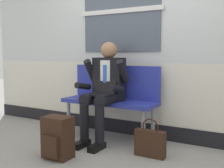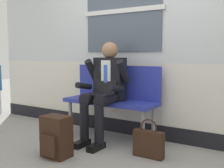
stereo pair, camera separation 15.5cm
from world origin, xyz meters
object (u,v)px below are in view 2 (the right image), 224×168
(bench_with_person, at_px, (113,95))
(person_seated, at_px, (104,88))
(handbag, at_px, (149,143))
(backpack, at_px, (56,137))

(bench_with_person, height_order, person_seated, person_seated)
(person_seated, relative_size, handbag, 2.99)
(bench_with_person, height_order, backpack, bench_with_person)
(person_seated, bearing_deg, bench_with_person, 90.00)
(bench_with_person, xyz_separation_m, backpack, (-0.12, -0.95, -0.35))
(person_seated, distance_m, handbag, 0.91)
(person_seated, xyz_separation_m, backpack, (-0.12, -0.74, -0.46))
(person_seated, bearing_deg, handbag, -16.41)
(backpack, xyz_separation_m, handbag, (0.84, 0.53, -0.07))
(person_seated, xyz_separation_m, handbag, (0.72, -0.21, -0.53))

